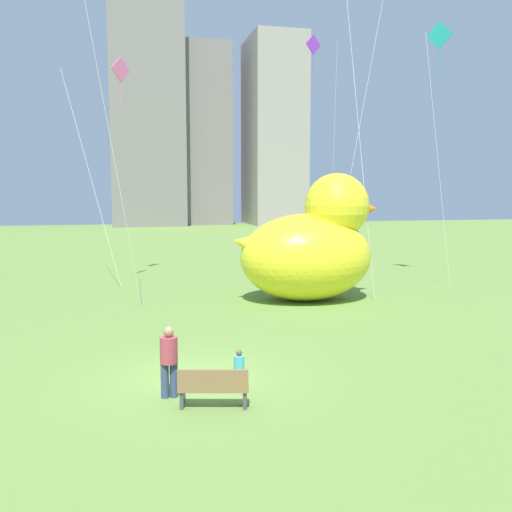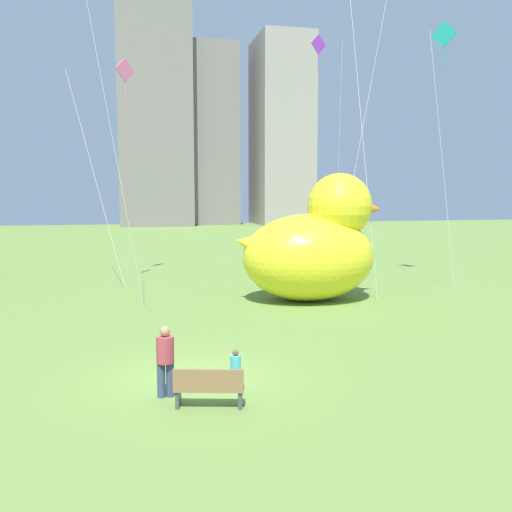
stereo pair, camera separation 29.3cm
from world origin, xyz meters
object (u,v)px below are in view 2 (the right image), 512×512
object	(u,v)px
park_bench	(209,387)
kite_teal	(444,46)
person_adult	(165,358)
kite_pink	(122,80)
person_child	(236,369)
kite_purple	(321,56)
giant_inflatable_duck	(314,247)

from	to	relation	value
park_bench	kite_teal	distance (m)	22.47
person_adult	kite_pink	xyz separation A→B (m)	(-0.96, 17.78, 9.45)
person_child	park_bench	bearing A→B (deg)	-130.99
person_child	kite_pink	distance (m)	20.49
kite_purple	kite_teal	distance (m)	10.75
person_child	kite_teal	size ratio (longest dim) A/B	0.08
person_child	kite_purple	size ratio (longest dim) A/B	0.07
person_adult	kite_teal	size ratio (longest dim) A/B	0.13
person_adult	kite_purple	xyz separation A→B (m)	(11.55, 23.39, 12.48)
person_adult	person_child	world-z (taller)	person_adult
kite_pink	kite_teal	xyz separation A→B (m)	(15.31, -4.63, 1.33)
person_child	kite_teal	world-z (taller)	kite_teal
kite_pink	kite_teal	distance (m)	16.05
kite_teal	person_adult	bearing A→B (deg)	-137.52
kite_purple	kite_teal	size ratio (longest dim) A/B	1.14
person_adult	kite_purple	distance (m)	28.91
park_bench	kite_teal	size ratio (longest dim) A/B	0.12
park_bench	person_adult	size ratio (longest dim) A/B	0.96
person_adult	kite_pink	bearing A→B (deg)	93.08
park_bench	person_child	size ratio (longest dim) A/B	1.55
person_adult	kite_teal	distance (m)	22.25
park_bench	kite_purple	size ratio (longest dim) A/B	0.11
park_bench	person_adult	xyz separation A→B (m)	(-0.87, 0.89, 0.44)
park_bench	person_child	bearing A→B (deg)	49.01
person_adult	giant_inflatable_duck	world-z (taller)	giant_inflatable_duck
person_adult	person_child	xyz separation A→B (m)	(1.61, -0.04, -0.34)
kite_pink	kite_purple	xyz separation A→B (m)	(12.51, 5.61, 3.03)
giant_inflatable_duck	kite_pink	world-z (taller)	kite_pink
park_bench	kite_purple	distance (m)	29.50
park_bench	giant_inflatable_duck	distance (m)	12.91
giant_inflatable_duck	kite_purple	bearing A→B (deg)	70.48
person_adult	kite_pink	world-z (taller)	kite_pink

